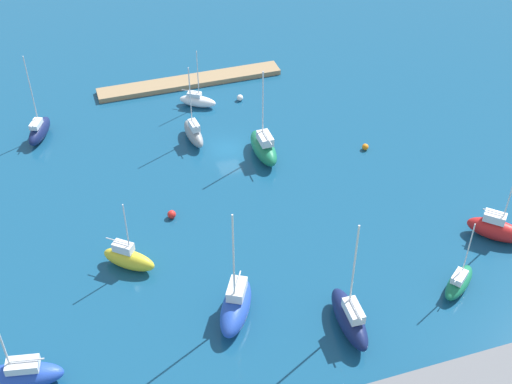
% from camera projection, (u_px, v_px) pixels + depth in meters
% --- Properties ---
extents(water, '(160.00, 160.00, 0.00)m').
position_uv_depth(water, '(229.00, 149.00, 76.47)').
color(water, navy).
rests_on(water, ground).
extents(pier_dock, '(23.27, 2.74, 0.63)m').
position_uv_depth(pier_dock, '(190.00, 81.00, 87.37)').
color(pier_dock, '#997A56').
rests_on(pier_dock, ground).
extents(sailboat_green_near_pier, '(2.19, 6.29, 10.28)m').
position_uv_depth(sailboat_green_near_pier, '(264.00, 147.00, 74.65)').
color(sailboat_green_near_pier, '#19724C').
rests_on(sailboat_green_near_pier, water).
extents(sailboat_blue_by_breakwater, '(7.02, 3.47, 10.04)m').
position_uv_depth(sailboat_blue_by_breakwater, '(19.00, 375.00, 52.00)').
color(sailboat_blue_by_breakwater, '#2347B2').
rests_on(sailboat_blue_by_breakwater, water).
extents(sailboat_navy_mid_basin, '(2.14, 6.67, 11.02)m').
position_uv_depth(sailboat_navy_mid_basin, '(350.00, 318.00, 56.05)').
color(sailboat_navy_mid_basin, '#141E4C').
rests_on(sailboat_navy_mid_basin, water).
extents(sailboat_red_lone_south, '(5.25, 5.10, 9.19)m').
position_uv_depth(sailboat_red_lone_south, '(496.00, 229.00, 64.62)').
color(sailboat_red_lone_south, red).
rests_on(sailboat_red_lone_south, water).
extents(sailboat_gray_far_south, '(1.89, 5.18, 9.15)m').
position_uv_depth(sailboat_gray_far_south, '(194.00, 133.00, 77.03)').
color(sailboat_gray_far_south, gray).
rests_on(sailboat_gray_far_south, water).
extents(sailboat_white_off_beacon, '(4.59, 3.67, 7.36)m').
position_uv_depth(sailboat_white_off_beacon, '(197.00, 101.00, 82.95)').
color(sailboat_white_off_beacon, white).
rests_on(sailboat_white_off_beacon, water).
extents(sailboat_yellow_west_end, '(4.91, 4.40, 7.45)m').
position_uv_depth(sailboat_yellow_west_end, '(128.00, 258.00, 61.66)').
color(sailboat_yellow_west_end, yellow).
rests_on(sailboat_yellow_west_end, water).
extents(sailboat_green_outer_mooring, '(4.74, 4.15, 7.33)m').
position_uv_depth(sailboat_green_outer_mooring, '(459.00, 282.00, 59.79)').
color(sailboat_green_outer_mooring, '#19724C').
rests_on(sailboat_green_outer_mooring, water).
extents(sailboat_blue_east_end, '(5.06, 6.70, 11.50)m').
position_uv_depth(sailboat_blue_east_end, '(236.00, 305.00, 57.12)').
color(sailboat_blue_east_end, '#2347B2').
rests_on(sailboat_blue_east_end, water).
extents(sailboat_navy_lone_north, '(3.59, 5.37, 10.13)m').
position_uv_depth(sailboat_navy_lone_north, '(39.00, 130.00, 77.52)').
color(sailboat_navy_lone_north, '#141E4C').
rests_on(sailboat_navy_lone_north, water).
extents(mooring_buoy_red, '(0.84, 0.84, 0.84)m').
position_uv_depth(mooring_buoy_red, '(172.00, 214.00, 67.32)').
color(mooring_buoy_red, red).
rests_on(mooring_buoy_red, water).
extents(mooring_buoy_orange, '(0.72, 0.72, 0.72)m').
position_uv_depth(mooring_buoy_orange, '(365.00, 147.00, 76.22)').
color(mooring_buoy_orange, orange).
rests_on(mooring_buoy_orange, water).
extents(mooring_buoy_white, '(0.77, 0.77, 0.77)m').
position_uv_depth(mooring_buoy_white, '(240.00, 98.00, 84.19)').
color(mooring_buoy_white, white).
rests_on(mooring_buoy_white, water).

